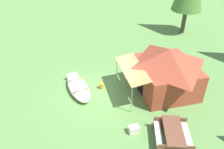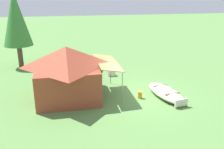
{
  "view_description": "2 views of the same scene",
  "coord_description": "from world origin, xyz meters",
  "px_view_note": "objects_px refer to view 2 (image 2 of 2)",
  "views": [
    {
      "loc": [
        10.2,
        -1.99,
        8.11
      ],
      "look_at": [
        0.05,
        0.36,
        1.19
      ],
      "focal_mm": 37.35,
      "sensor_mm": 36.0,
      "label": 1
    },
    {
      "loc": [
        -11.44,
        3.26,
        5.19
      ],
      "look_at": [
        0.25,
        1.13,
        1.1
      ],
      "focal_mm": 40.29,
      "sensor_mm": 36.0,
      "label": 2
    }
  ],
  "objects_px": {
    "picnic_table": "(87,65)",
    "pine_tree_far_center": "(16,18)",
    "canvas_cabin_tent": "(67,71)",
    "fuel_can": "(140,95)",
    "cooler_box": "(111,73)",
    "beached_rowboat": "(166,93)"
  },
  "relations": [
    {
      "from": "canvas_cabin_tent",
      "to": "fuel_can",
      "type": "xyz_separation_m",
      "value": [
        -0.86,
        -3.5,
        -1.16
      ]
    },
    {
      "from": "fuel_can",
      "to": "beached_rowboat",
      "type": "bearing_deg",
      "value": -93.83
    },
    {
      "from": "picnic_table",
      "to": "pine_tree_far_center",
      "type": "height_order",
      "value": "pine_tree_far_center"
    },
    {
      "from": "pine_tree_far_center",
      "to": "cooler_box",
      "type": "bearing_deg",
      "value": -117.75
    },
    {
      "from": "cooler_box",
      "to": "fuel_can",
      "type": "distance_m",
      "value": 3.68
    },
    {
      "from": "picnic_table",
      "to": "cooler_box",
      "type": "xyz_separation_m",
      "value": [
        -0.92,
        -1.44,
        -0.3
      ]
    },
    {
      "from": "canvas_cabin_tent",
      "to": "picnic_table",
      "type": "bearing_deg",
      "value": -18.75
    },
    {
      "from": "picnic_table",
      "to": "fuel_can",
      "type": "distance_m",
      "value": 5.05
    },
    {
      "from": "canvas_cabin_tent",
      "to": "picnic_table",
      "type": "xyz_separation_m",
      "value": [
        3.66,
        -1.24,
        -0.87
      ]
    },
    {
      "from": "beached_rowboat",
      "to": "picnic_table",
      "type": "distance_m",
      "value": 5.83
    },
    {
      "from": "pine_tree_far_center",
      "to": "canvas_cabin_tent",
      "type": "bearing_deg",
      "value": -151.47
    },
    {
      "from": "canvas_cabin_tent",
      "to": "fuel_can",
      "type": "distance_m",
      "value": 3.78
    },
    {
      "from": "canvas_cabin_tent",
      "to": "picnic_table",
      "type": "height_order",
      "value": "canvas_cabin_tent"
    },
    {
      "from": "canvas_cabin_tent",
      "to": "cooler_box",
      "type": "relative_size",
      "value": 8.98
    },
    {
      "from": "cooler_box",
      "to": "fuel_can",
      "type": "relative_size",
      "value": 1.34
    },
    {
      "from": "beached_rowboat",
      "to": "canvas_cabin_tent",
      "type": "bearing_deg",
      "value": 78.87
    },
    {
      "from": "canvas_cabin_tent",
      "to": "picnic_table",
      "type": "distance_m",
      "value": 3.96
    },
    {
      "from": "picnic_table",
      "to": "fuel_can",
      "type": "bearing_deg",
      "value": -153.47
    },
    {
      "from": "picnic_table",
      "to": "fuel_can",
      "type": "height_order",
      "value": "picnic_table"
    },
    {
      "from": "cooler_box",
      "to": "pine_tree_far_center",
      "type": "relative_size",
      "value": 0.09
    },
    {
      "from": "picnic_table",
      "to": "cooler_box",
      "type": "relative_size",
      "value": 4.5
    },
    {
      "from": "beached_rowboat",
      "to": "pine_tree_far_center",
      "type": "xyz_separation_m",
      "value": [
        6.75,
        7.96,
        3.07
      ]
    }
  ]
}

